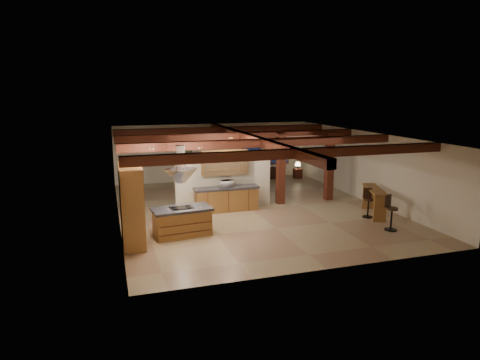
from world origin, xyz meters
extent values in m
plane|color=tan|center=(0.00, 0.00, 0.00)|extent=(12.00, 12.00, 0.00)
plane|color=beige|center=(0.00, 6.00, 1.45)|extent=(10.00, 0.00, 10.00)
plane|color=beige|center=(0.00, -6.00, 1.45)|extent=(10.00, 0.00, 10.00)
plane|color=beige|center=(-5.00, 0.00, 1.45)|extent=(0.00, 12.00, 12.00)
plane|color=beige|center=(5.00, 0.00, 1.45)|extent=(0.00, 12.00, 12.00)
plane|color=#3E2313|center=(0.00, 0.00, 2.90)|extent=(12.00, 12.00, 0.00)
cube|color=#421C10|center=(0.00, -4.00, 2.76)|extent=(10.00, 0.25, 0.28)
cube|color=#421C10|center=(0.00, -1.30, 2.76)|extent=(10.00, 0.25, 0.28)
cube|color=#421C10|center=(0.00, 1.30, 2.76)|extent=(10.00, 0.25, 0.28)
cube|color=#421C10|center=(0.00, 4.00, 2.76)|extent=(10.00, 0.25, 0.28)
cube|color=#421C10|center=(0.00, 0.00, 2.76)|extent=(0.28, 12.00, 0.28)
cube|color=#421C10|center=(1.40, 0.50, 1.45)|extent=(0.30, 0.30, 2.90)
cube|color=#421C10|center=(3.60, 0.50, 1.45)|extent=(0.30, 0.30, 2.90)
cube|color=#421C10|center=(2.50, 0.50, 2.60)|extent=(2.50, 0.28, 0.28)
cube|color=beige|center=(-1.00, 0.50, 1.10)|extent=(3.80, 0.18, 2.20)
cube|color=brown|center=(-4.67, -2.60, 1.20)|extent=(0.64, 1.60, 2.40)
cube|color=silver|center=(-4.37, -2.60, 1.15)|extent=(0.06, 0.62, 0.95)
cube|color=black|center=(-4.33, -2.60, 1.35)|extent=(0.01, 0.50, 0.28)
cube|color=brown|center=(-1.00, 0.11, 0.43)|extent=(2.40, 0.60, 0.86)
cube|color=black|center=(-1.00, 0.11, 0.90)|extent=(2.50, 0.66, 0.08)
cube|color=brown|center=(-1.00, 0.32, 1.85)|extent=(1.80, 0.34, 0.95)
cube|color=silver|center=(-1.00, 0.14, 1.85)|extent=(1.74, 0.02, 0.90)
pyramid|color=silver|center=(-3.12, -2.22, 1.73)|extent=(1.10, 1.10, 0.45)
cube|color=silver|center=(-3.12, -2.22, 2.54)|extent=(0.26, 0.22, 0.73)
cube|color=#421C10|center=(2.00, 5.94, 1.50)|extent=(1.10, 0.05, 1.70)
cube|color=black|center=(2.00, 5.91, 1.50)|extent=(0.95, 0.02, 1.55)
cube|color=#421C10|center=(3.60, 5.94, 1.50)|extent=(1.10, 0.05, 1.70)
cube|color=black|center=(3.60, 5.91, 1.50)|extent=(0.95, 0.02, 1.55)
cube|color=#421C10|center=(-1.50, 5.94, 1.70)|extent=(0.65, 0.04, 0.85)
cube|color=#265935|center=(-1.50, 5.92, 1.70)|extent=(0.55, 0.01, 0.75)
cylinder|color=silver|center=(-2.60, -2.80, 2.87)|extent=(0.16, 0.16, 0.03)
cylinder|color=silver|center=(-1.00, -0.50, 2.87)|extent=(0.16, 0.16, 0.03)
cylinder|color=silver|center=(-4.00, -2.50, 2.87)|extent=(0.16, 0.16, 0.03)
cube|color=brown|center=(-3.12, -2.22, 0.42)|extent=(1.82, 1.04, 0.83)
cube|color=black|center=(-3.12, -2.22, 0.87)|extent=(1.95, 1.17, 0.08)
cube|color=black|center=(-3.12, -2.22, 0.91)|extent=(0.77, 0.55, 0.02)
imported|color=#3E1D0F|center=(0.39, 2.89, 0.35)|extent=(2.18, 1.45, 0.71)
imported|color=black|center=(2.30, 5.50, 0.32)|extent=(2.22, 1.01, 0.63)
imported|color=silver|center=(-0.98, 0.11, 1.07)|extent=(0.53, 0.43, 0.26)
cube|color=brown|center=(4.08, -2.07, 0.98)|extent=(1.13, 1.97, 0.06)
cube|color=brown|center=(3.78, -2.88, 0.48)|extent=(0.44, 0.24, 0.96)
cube|color=brown|center=(4.38, -1.26, 0.48)|extent=(0.44, 0.24, 0.96)
cube|color=#421C10|center=(4.29, 5.04, 0.25)|extent=(0.45, 0.45, 0.51)
cylinder|color=black|center=(4.29, 5.04, 0.59)|extent=(0.06, 0.06, 0.17)
cone|color=#F5D593|center=(4.29, 5.04, 0.76)|extent=(0.30, 0.30, 0.19)
cylinder|color=black|center=(3.57, -3.79, 0.74)|extent=(0.37, 0.37, 0.07)
cube|color=black|center=(3.51, -3.63, 0.98)|extent=(0.34, 0.17, 0.41)
cylinder|color=black|center=(3.57, -3.79, 0.37)|extent=(0.06, 0.06, 0.72)
cylinder|color=black|center=(3.57, -3.79, 0.02)|extent=(0.41, 0.41, 0.03)
cylinder|color=black|center=(3.70, -2.28, 0.67)|extent=(0.33, 0.33, 0.07)
cube|color=black|center=(3.74, -2.13, 0.88)|extent=(0.31, 0.12, 0.37)
cylinder|color=black|center=(3.70, -2.28, 0.33)|extent=(0.06, 0.06, 0.65)
cylinder|color=black|center=(3.70, -2.28, 0.02)|extent=(0.37, 0.37, 0.03)
cube|color=#421C10|center=(0.03, 1.99, 0.44)|extent=(0.54, 0.54, 0.06)
cube|color=#421C10|center=(-0.05, 2.18, 0.80)|extent=(0.40, 0.20, 0.73)
cylinder|color=#421C10|center=(-0.06, 1.78, 0.20)|extent=(0.05, 0.05, 0.41)
cylinder|color=#421C10|center=(0.24, 1.90, 0.20)|extent=(0.05, 0.05, 0.41)
cylinder|color=#421C10|center=(-0.19, 2.08, 0.20)|extent=(0.05, 0.05, 0.41)
cylinder|color=#421C10|center=(0.12, 2.21, 0.20)|extent=(0.05, 0.05, 0.41)
cube|color=#421C10|center=(-0.50, 3.25, 0.44)|extent=(0.54, 0.54, 0.06)
cube|color=#421C10|center=(-0.42, 3.06, 0.80)|extent=(0.40, 0.20, 0.73)
cylinder|color=#421C10|center=(-0.41, 3.47, 0.20)|extent=(0.05, 0.05, 0.41)
cylinder|color=#421C10|center=(-0.72, 3.34, 0.20)|extent=(0.05, 0.05, 0.41)
cylinder|color=#421C10|center=(-0.28, 3.16, 0.20)|extent=(0.05, 0.05, 0.41)
cylinder|color=#421C10|center=(-0.59, 3.03, 0.20)|extent=(0.05, 0.05, 0.41)
cube|color=#421C10|center=(0.66, 2.26, 0.44)|extent=(0.54, 0.54, 0.06)
cube|color=#421C10|center=(0.58, 2.45, 0.80)|extent=(0.40, 0.20, 0.73)
cylinder|color=#421C10|center=(0.57, 2.04, 0.20)|extent=(0.05, 0.05, 0.41)
cylinder|color=#421C10|center=(0.87, 2.17, 0.20)|extent=(0.05, 0.05, 0.41)
cylinder|color=#421C10|center=(0.44, 2.35, 0.20)|extent=(0.05, 0.05, 0.41)
cylinder|color=#421C10|center=(0.74, 2.47, 0.20)|extent=(0.05, 0.05, 0.41)
cube|color=#421C10|center=(0.13, 3.52, 0.44)|extent=(0.54, 0.54, 0.06)
cube|color=#421C10|center=(0.21, 3.33, 0.80)|extent=(0.40, 0.20, 0.73)
cylinder|color=#421C10|center=(0.22, 3.73, 0.20)|extent=(0.05, 0.05, 0.41)
cylinder|color=#421C10|center=(-0.09, 3.60, 0.20)|extent=(0.05, 0.05, 0.41)
cylinder|color=#421C10|center=(0.34, 3.43, 0.20)|extent=(0.05, 0.05, 0.41)
cylinder|color=#421C10|center=(0.04, 3.30, 0.20)|extent=(0.05, 0.05, 0.41)
cube|color=#421C10|center=(1.29, 2.52, 0.44)|extent=(0.54, 0.54, 0.06)
cube|color=#421C10|center=(1.21, 2.71, 0.80)|extent=(0.40, 0.20, 0.73)
cylinder|color=#421C10|center=(1.20, 2.31, 0.20)|extent=(0.05, 0.05, 0.41)
cylinder|color=#421C10|center=(1.50, 2.43, 0.20)|extent=(0.05, 0.05, 0.41)
cylinder|color=#421C10|center=(1.07, 2.61, 0.20)|extent=(0.05, 0.05, 0.41)
cylinder|color=#421C10|center=(1.37, 2.74, 0.20)|extent=(0.05, 0.05, 0.41)
cube|color=#421C10|center=(0.76, 3.78, 0.44)|extent=(0.54, 0.54, 0.06)
cube|color=#421C10|center=(0.84, 3.59, 0.80)|extent=(0.40, 0.20, 0.73)
cylinder|color=#421C10|center=(0.84, 4.00, 0.20)|extent=(0.05, 0.05, 0.41)
cylinder|color=#421C10|center=(0.54, 3.87, 0.20)|extent=(0.05, 0.05, 0.41)
cylinder|color=#421C10|center=(0.97, 3.69, 0.20)|extent=(0.05, 0.05, 0.41)
cylinder|color=#421C10|center=(0.67, 3.56, 0.20)|extent=(0.05, 0.05, 0.41)
camera|label=1|loc=(-5.27, -15.23, 4.55)|focal=32.00mm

